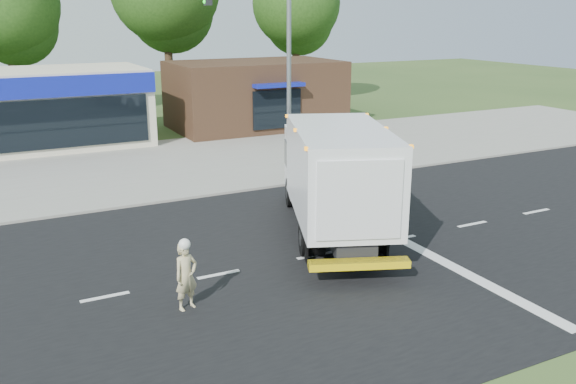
{
  "coord_description": "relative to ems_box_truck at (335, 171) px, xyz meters",
  "views": [
    {
      "loc": [
        -8.17,
        -14.33,
        6.78
      ],
      "look_at": [
        -0.35,
        1.08,
        1.7
      ],
      "focal_mm": 38.0,
      "sensor_mm": 36.0,
      "label": 1
    }
  ],
  "objects": [
    {
      "name": "ground",
      "position": [
        -1.39,
        -1.32,
        -2.08
      ],
      "size": [
        120.0,
        120.0,
        0.0
      ],
      "primitive_type": "plane",
      "color": "#385123",
      "rests_on": "ground"
    },
    {
      "name": "road_asphalt",
      "position": [
        -1.39,
        -1.32,
        -2.07
      ],
      "size": [
        60.0,
        14.0,
        0.02
      ],
      "primitive_type": "cube",
      "color": "black",
      "rests_on": "ground"
    },
    {
      "name": "sidewalk",
      "position": [
        -1.39,
        6.88,
        -2.02
      ],
      "size": [
        60.0,
        2.4,
        0.12
      ],
      "primitive_type": "cube",
      "color": "gray",
      "rests_on": "ground"
    },
    {
      "name": "parking_apron",
      "position": [
        -1.39,
        12.68,
        -2.07
      ],
      "size": [
        60.0,
        9.0,
        0.02
      ],
      "primitive_type": "cube",
      "color": "gray",
      "rests_on": "ground"
    },
    {
      "name": "lane_markings",
      "position": [
        -0.04,
        -2.67,
        -2.06
      ],
      "size": [
        55.2,
        7.0,
        0.01
      ],
      "color": "silver",
      "rests_on": "road_asphalt"
    },
    {
      "name": "ems_box_truck",
      "position": [
        0.0,
        0.0,
        0.0
      ],
      "size": [
        5.27,
        8.48,
        3.6
      ],
      "rotation": [
        0.0,
        0.0,
        1.2
      ],
      "color": "black",
      "rests_on": "ground"
    },
    {
      "name": "emergency_worker",
      "position": [
        -5.74,
        -2.81,
        -1.2
      ],
      "size": [
        0.7,
        0.57,
        1.78
      ],
      "rotation": [
        0.0,
        0.0,
        0.31
      ],
      "color": "#C5B583",
      "rests_on": "ground"
    },
    {
      "name": "brown_storefront",
      "position": [
        5.61,
        18.66,
        -0.08
      ],
      "size": [
        10.0,
        6.7,
        4.0
      ],
      "color": "#382316",
      "rests_on": "ground"
    },
    {
      "name": "traffic_signal_pole",
      "position": [
        0.96,
        6.28,
        2.85
      ],
      "size": [
        3.51,
        0.25,
        8.0
      ],
      "color": "gray",
      "rests_on": "ground"
    },
    {
      "name": "background_trees",
      "position": [
        -2.24,
        26.84,
        5.31
      ],
      "size": [
        36.77,
        7.39,
        12.1
      ],
      "color": "#332114",
      "rests_on": "ground"
    }
  ]
}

